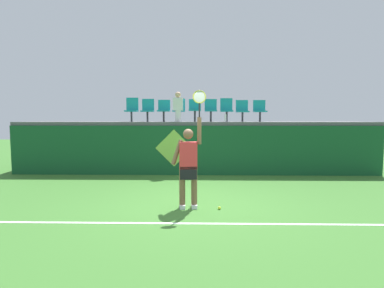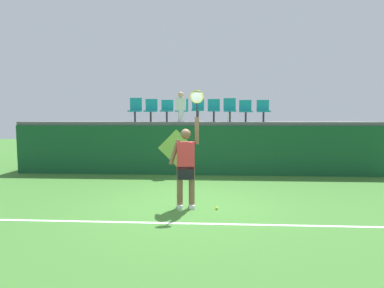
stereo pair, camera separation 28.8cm
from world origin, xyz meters
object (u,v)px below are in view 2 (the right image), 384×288
stadium_chair_8 (263,110)px  stadium_chair_0 (135,109)px  tennis_player (186,164)px  stadium_chair_5 (214,109)px  stadium_chair_7 (246,110)px  stadium_chair_2 (167,109)px  stadium_chair_6 (230,109)px  stadium_chair_1 (151,109)px  water_bottle (228,118)px  stadium_chair_3 (182,109)px  tennis_ball (217,208)px  spectator_0 (181,106)px  stadium_chair_4 (198,109)px

stadium_chair_8 → stadium_chair_0: bearing=179.9°
tennis_player → stadium_chair_5: bearing=82.0°
stadium_chair_7 → stadium_chair_8: 0.63m
stadium_chair_2 → stadium_chair_8: size_ratio=1.02×
stadium_chair_8 → stadium_chair_6: bearing=179.7°
stadium_chair_0 → tennis_player: bearing=-64.6°
stadium_chair_1 → stadium_chair_8: bearing=-0.1°
water_bottle → stadium_chair_3: stadium_chair_3 is taller
tennis_ball → stadium_chair_8: stadium_chair_8 is taller
tennis_ball → stadium_chair_6: bearing=83.3°
tennis_ball → stadium_chair_2: (-1.71, 4.76, 2.23)m
stadium_chair_0 → stadium_chair_6: 3.45m
tennis_ball → water_bottle: (0.47, 4.13, 1.91)m
water_bottle → stadium_chair_5: (-0.48, 0.63, 0.33)m
tennis_ball → stadium_chair_2: size_ratio=0.08×
tennis_ball → spectator_0: 5.04m
tennis_player → stadium_chair_4: stadium_chair_4 is taller
stadium_chair_5 → spectator_0: (-1.16, -0.45, 0.08)m
spectator_0 → stadium_chair_0: bearing=165.0°
stadium_chair_2 → stadium_chair_4: 1.13m
tennis_ball → stadium_chair_6: 5.30m
water_bottle → spectator_0: bearing=173.6°
stadium_chair_2 → stadium_chair_1: bearing=179.5°
stadium_chair_0 → stadium_chair_3: (1.72, -0.00, -0.01)m
tennis_ball → stadium_chair_1: size_ratio=0.08×
tennis_ball → water_bottle: bearing=83.5°
stadium_chair_1 → stadium_chair_7: (3.43, -0.00, -0.03)m
spectator_0 → stadium_chair_8: bearing=8.8°
tennis_player → stadium_chair_2: stadium_chair_2 is taller
stadium_chair_5 → spectator_0: bearing=-158.6°
water_bottle → stadium_chair_1: (-2.77, 0.64, 0.33)m
tennis_player → stadium_chair_1: size_ratio=3.06×
stadium_chair_3 → spectator_0: spectator_0 is taller
stadium_chair_0 → stadium_chair_6: stadium_chair_0 is taller
tennis_player → spectator_0: spectator_0 is taller
water_bottle → stadium_chair_7: (0.66, 0.63, 0.30)m
stadium_chair_5 → stadium_chair_0: bearing=179.9°
stadium_chair_0 → stadium_chair_8: size_ratio=1.12×
tennis_player → stadium_chair_3: size_ratio=3.03×
stadium_chair_5 → stadium_chair_6: size_ratio=0.97×
tennis_player → stadium_chair_8: (2.43, 4.66, 1.27)m
tennis_player → stadium_chair_3: stadium_chair_3 is taller
stadium_chair_1 → water_bottle: bearing=-12.9°
tennis_player → stadium_chair_0: bearing=115.4°
stadium_chair_0 → stadium_chair_5: 2.87m
stadium_chair_1 → stadium_chair_6: bearing=0.0°
stadium_chair_1 → spectator_0: (1.14, -0.45, 0.09)m
stadium_chair_4 → stadium_chair_8: (2.34, 0.00, -0.03)m
stadium_chair_2 → stadium_chair_5: stadium_chair_5 is taller
stadium_chair_1 → stadium_chair_6: stadium_chair_6 is taller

